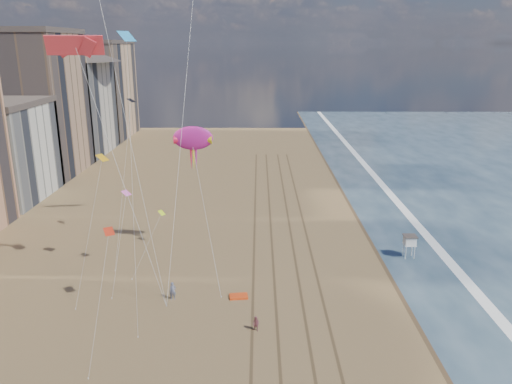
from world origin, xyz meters
TOP-DOWN VIEW (x-y plane):
  - wet_sand at (19.00, 40.00)m, footprint 260.00×260.00m
  - foam at (23.20, 40.00)m, footprint 260.00×260.00m
  - tracks at (2.55, 30.00)m, footprint 7.68×120.00m
  - buildings at (-45.73, 65.59)m, footprint 34.72×131.35m
  - lifeguard_stand at (18.45, 28.94)m, footprint 1.63×1.63m
  - grounded_kite at (-2.73, 18.37)m, footprint 2.08×1.45m
  - show_kite at (-8.56, 29.98)m, footprint 4.68×6.38m
  - kite_flyer_a at (-9.68, 17.90)m, footprint 0.80×0.61m
  - kite_flyer_b at (-0.83, 11.88)m, footprint 0.91×0.85m
  - small_kites at (-14.96, 22.81)m, footprint 6.92×18.26m

SIDE VIEW (x-z plane):
  - wet_sand at x=19.00m, z-range 0.00..0.00m
  - foam at x=23.20m, z-range 0.00..0.00m
  - tracks at x=2.55m, z-range 0.00..0.01m
  - grounded_kite at x=-2.73m, z-range 0.00..0.22m
  - kite_flyer_b at x=-0.83m, z-range 0.00..1.48m
  - kite_flyer_a at x=-9.68m, z-range 0.00..1.95m
  - lifeguard_stand at x=18.45m, z-range 0.79..3.73m
  - buildings at x=-45.73m, z-range -0.95..28.05m
  - show_kite at x=-8.56m, z-range 5.65..24.46m
  - small_kites at x=-14.96m, z-range 4.76..27.55m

